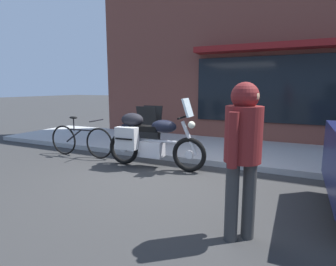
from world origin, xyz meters
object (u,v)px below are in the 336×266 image
(parked_bicycle, at_px, (81,140))
(pedestrian_walking, at_px, (243,143))
(sandwich_board_sign, at_px, (150,125))
(touring_motorcycle, at_px, (148,138))

(parked_bicycle, xyz_separation_m, pedestrian_walking, (4.08, -2.03, 0.67))
(parked_bicycle, distance_m, sandwich_board_sign, 1.77)
(parked_bicycle, height_order, pedestrian_walking, pedestrian_walking)
(parked_bicycle, bearing_deg, touring_motorcycle, -3.36)
(touring_motorcycle, bearing_deg, parked_bicycle, 176.64)
(touring_motorcycle, height_order, sandwich_board_sign, touring_motorcycle)
(touring_motorcycle, height_order, parked_bicycle, touring_motorcycle)
(touring_motorcycle, relative_size, parked_bicycle, 1.22)
(touring_motorcycle, distance_m, parked_bicycle, 1.90)
(parked_bicycle, bearing_deg, sandwich_board_sign, 51.66)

